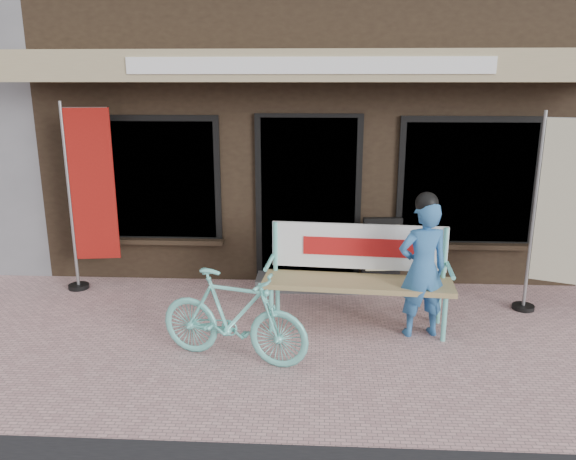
# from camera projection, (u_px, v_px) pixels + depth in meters

# --- Properties ---
(ground) EXTENTS (70.00, 70.00, 0.00)m
(ground) POSITION_uv_depth(u_px,v_px,m) (303.00, 350.00, 5.57)
(ground) COLOR #C79998
(ground) RESTS_ON ground
(storefront) EXTENTS (7.00, 6.77, 6.00)m
(storefront) POSITION_uv_depth(u_px,v_px,m) (313.00, 56.00, 9.58)
(storefront) COLOR black
(storefront) RESTS_ON ground
(bench) EXTENTS (2.05, 0.68, 1.09)m
(bench) POSITION_uv_depth(u_px,v_px,m) (358.00, 268.00, 6.04)
(bench) COLOR #6ED7CB
(bench) RESTS_ON ground
(person) EXTENTS (0.59, 0.45, 1.53)m
(person) POSITION_uv_depth(u_px,v_px,m) (423.00, 267.00, 5.74)
(person) COLOR #3069A6
(person) RESTS_ON ground
(bicycle) EXTENTS (1.55, 0.82, 0.90)m
(bicycle) POSITION_uv_depth(u_px,v_px,m) (233.00, 316.00, 5.27)
(bicycle) COLOR #6ED7CB
(bicycle) RESTS_ON ground
(nobori_red) EXTENTS (0.70, 0.29, 2.36)m
(nobori_red) POSITION_uv_depth(u_px,v_px,m) (89.00, 195.00, 6.93)
(nobori_red) COLOR gray
(nobori_red) RESTS_ON ground
(nobori_cream) EXTENTS (0.67, 0.38, 2.29)m
(nobori_cream) POSITION_uv_depth(u_px,v_px,m) (557.00, 213.00, 6.17)
(nobori_cream) COLOR gray
(nobori_cream) RESTS_ON ground
(menu_stand) EXTENTS (0.49, 0.15, 0.96)m
(menu_stand) POSITION_uv_depth(u_px,v_px,m) (381.00, 254.00, 7.01)
(menu_stand) COLOR black
(menu_stand) RESTS_ON ground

